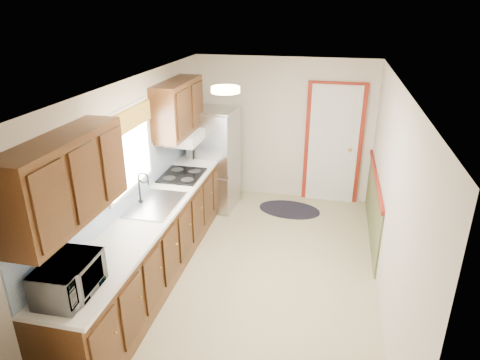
% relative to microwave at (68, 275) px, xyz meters
% --- Properties ---
extents(room_shell, '(3.20, 5.20, 2.52)m').
position_rel_microwave_xyz_m(room_shell, '(1.20, 1.95, 0.07)').
color(room_shell, tan).
rests_on(room_shell, ground).
extents(kitchen_run, '(0.63, 4.00, 2.20)m').
position_rel_microwave_xyz_m(kitchen_run, '(-0.04, 1.66, -0.32)').
color(kitchen_run, '#3B1F0D').
rests_on(kitchen_run, ground).
extents(back_wall_trim, '(1.12, 2.30, 2.08)m').
position_rel_microwave_xyz_m(back_wall_trim, '(2.19, 4.16, -0.24)').
color(back_wall_trim, maroon).
rests_on(back_wall_trim, ground).
extents(ceiling_fixture, '(0.30, 0.30, 0.06)m').
position_rel_microwave_xyz_m(ceiling_fixture, '(0.90, 1.75, 1.23)').
color(ceiling_fixture, '#FFD88C').
rests_on(ceiling_fixture, room_shell).
extents(microwave, '(0.33, 0.58, 0.38)m').
position_rel_microwave_xyz_m(microwave, '(0.00, 0.00, 0.00)').
color(microwave, white).
rests_on(microwave, kitchen_run).
extents(refrigerator, '(0.74, 0.73, 1.67)m').
position_rel_microwave_xyz_m(refrigerator, '(0.18, 3.75, -0.30)').
color(refrigerator, '#B7B7BC').
rests_on(refrigerator, ground).
extents(rug, '(1.08, 0.77, 0.01)m').
position_rel_microwave_xyz_m(rug, '(1.43, 3.85, -1.13)').
color(rug, black).
rests_on(rug, ground).
extents(cooktop, '(0.54, 0.65, 0.02)m').
position_rel_microwave_xyz_m(cooktop, '(0.01, 2.70, -0.18)').
color(cooktop, black).
rests_on(cooktop, kitchen_run).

